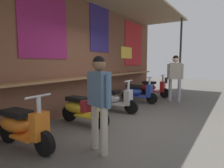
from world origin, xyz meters
name	(u,v)px	position (x,y,z in m)	size (l,w,h in m)	color
ground_plane	(136,124)	(0.00, 0.00, 0.00)	(28.67, 28.67, 0.00)	#56544F
market_stall_facade	(77,48)	(0.00, 1.89, 1.89)	(10.24, 2.19, 3.42)	brown
scooter_orange	(21,126)	(-2.25, 1.08, 0.39)	(0.46, 1.40, 0.97)	orange
scooter_yellow	(81,108)	(-0.72, 1.08, 0.39)	(0.46, 1.40, 0.97)	gold
scooter_silver	(114,99)	(0.72, 1.08, 0.39)	(0.46, 1.40, 0.97)	#B2B5BA
scooter_blue	(137,92)	(2.29, 1.08, 0.39)	(0.46, 1.40, 0.97)	#233D9E
scooter_red	(152,88)	(3.74, 1.08, 0.39)	(0.46, 1.40, 0.97)	red
shopper_with_handbag	(175,73)	(3.21, -0.03, 1.07)	(0.43, 0.67, 1.73)	#999EA8
shopper_browsing	(98,95)	(-1.63, -0.12, 0.95)	(0.36, 0.65, 1.58)	#ADA393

